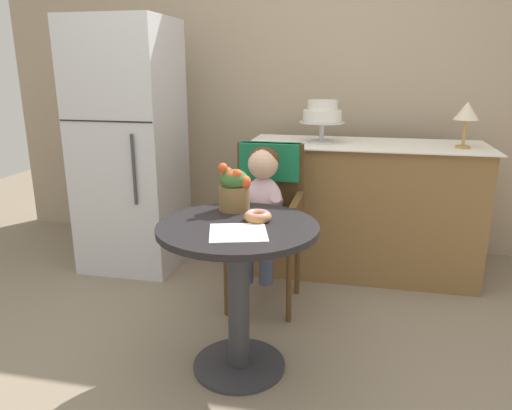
# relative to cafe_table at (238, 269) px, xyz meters

# --- Properties ---
(ground_plane) EXTENTS (8.00, 8.00, 0.00)m
(ground_plane) POSITION_rel_cafe_table_xyz_m (0.00, 0.00, -0.51)
(ground_plane) COLOR gray
(back_wall) EXTENTS (4.80, 0.10, 2.70)m
(back_wall) POSITION_rel_cafe_table_xyz_m (0.00, 1.85, 0.84)
(back_wall) COLOR tan
(back_wall) RESTS_ON ground
(cafe_table) EXTENTS (0.72, 0.72, 0.72)m
(cafe_table) POSITION_rel_cafe_table_xyz_m (0.00, 0.00, 0.00)
(cafe_table) COLOR black
(cafe_table) RESTS_ON ground
(wicker_chair) EXTENTS (0.42, 0.45, 0.95)m
(wicker_chair) POSITION_rel_cafe_table_xyz_m (-0.01, 0.75, 0.13)
(wicker_chair) COLOR brown
(wicker_chair) RESTS_ON ground
(seated_child) EXTENTS (0.27, 0.32, 0.73)m
(seated_child) POSITION_rel_cafe_table_xyz_m (-0.01, 0.60, 0.17)
(seated_child) COLOR silver
(seated_child) RESTS_ON ground
(paper_napkin) EXTENTS (0.29, 0.29, 0.00)m
(paper_napkin) POSITION_rel_cafe_table_xyz_m (0.03, -0.11, 0.21)
(paper_napkin) COLOR white
(paper_napkin) RESTS_ON cafe_table
(donut_front) EXTENTS (0.13, 0.13, 0.04)m
(donut_front) POSITION_rel_cafe_table_xyz_m (0.08, 0.07, 0.24)
(donut_front) COLOR #AD7542
(donut_front) RESTS_ON cafe_table
(flower_vase) EXTENTS (0.16, 0.15, 0.23)m
(flower_vase) POSITION_rel_cafe_table_xyz_m (-0.07, 0.22, 0.32)
(flower_vase) COLOR brown
(flower_vase) RESTS_ON cafe_table
(display_counter) EXTENTS (1.56, 0.62, 0.90)m
(display_counter) POSITION_rel_cafe_table_xyz_m (0.55, 1.30, -0.05)
(display_counter) COLOR olive
(display_counter) RESTS_ON ground
(tiered_cake_stand) EXTENTS (0.30, 0.30, 0.28)m
(tiered_cake_stand) POSITION_rel_cafe_table_xyz_m (0.25, 1.30, 0.58)
(tiered_cake_stand) COLOR silver
(tiered_cake_stand) RESTS_ON display_counter
(table_lamp) EXTENTS (0.15, 0.15, 0.28)m
(table_lamp) POSITION_rel_cafe_table_xyz_m (1.13, 1.24, 0.61)
(table_lamp) COLOR #B28C47
(table_lamp) RESTS_ON display_counter
(refrigerator) EXTENTS (0.64, 0.63, 1.70)m
(refrigerator) POSITION_rel_cafe_table_xyz_m (-1.05, 1.10, 0.34)
(refrigerator) COLOR silver
(refrigerator) RESTS_ON ground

